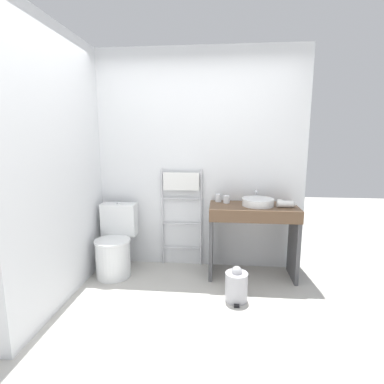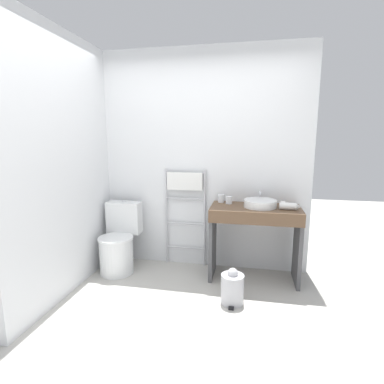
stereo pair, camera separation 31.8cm
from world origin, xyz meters
name	(u,v)px [view 1 (the left image)]	position (x,y,z in m)	size (l,w,h in m)	color
ground_plane	(180,338)	(0.00, 0.00, 0.00)	(12.00, 12.00, 0.00)	#B2AFA8
wall_back	(196,161)	(0.00, 1.51, 1.30)	(2.59, 0.12, 2.60)	silver
wall_side	(66,166)	(-1.24, 0.72, 1.30)	(0.12, 2.14, 2.60)	silver
toilet	(115,246)	(-0.91, 1.09, 0.34)	(0.42, 0.55, 0.81)	white
towel_radiator	(181,195)	(-0.17, 1.40, 0.89)	(0.51, 0.06, 1.21)	silver
vanity_counter	(253,229)	(0.67, 1.17, 0.57)	(0.97, 0.50, 0.83)	brown
sink_basin	(258,202)	(0.72, 1.18, 0.88)	(0.35, 0.35, 0.08)	white
faucet	(256,194)	(0.72, 1.37, 0.92)	(0.02, 0.10, 0.14)	silver
cup_near_wall	(218,198)	(0.28, 1.34, 0.88)	(0.07, 0.07, 0.09)	white
cup_near_edge	(227,199)	(0.37, 1.28, 0.88)	(0.07, 0.07, 0.09)	white
hair_dryer	(286,204)	(1.01, 1.13, 0.87)	(0.23, 0.17, 0.08)	white
trash_bin	(236,286)	(0.47, 0.62, 0.15)	(0.22, 0.26, 0.35)	#B7B7BC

